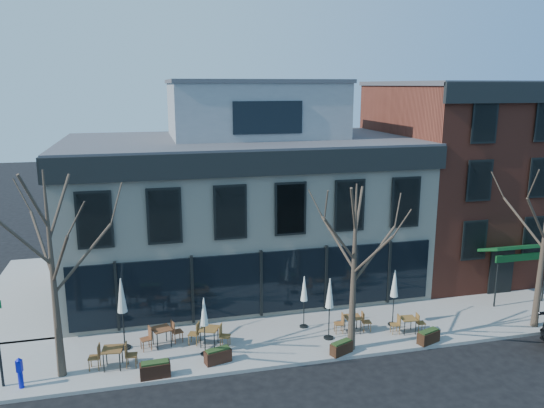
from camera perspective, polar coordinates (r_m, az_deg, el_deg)
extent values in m
plane|color=black|center=(25.88, -1.19, -12.38)|extent=(120.00, 120.00, 0.00)
cube|color=gray|center=(24.86, 7.47, -13.41)|extent=(33.50, 4.70, 0.15)
cube|color=gray|center=(31.47, -24.47, -8.75)|extent=(4.50, 12.00, 0.15)
cube|color=silver|center=(29.19, -3.39, -1.14)|extent=(18.00, 10.00, 8.00)
cube|color=#47474C|center=(28.49, -3.49, 6.79)|extent=(18.30, 10.30, 0.30)
cube|color=black|center=(23.57, -1.21, 4.36)|extent=(18.30, 0.25, 1.10)
cube|color=black|center=(28.38, -21.97, 4.86)|extent=(0.25, 10.30, 1.10)
cube|color=black|center=(25.08, -1.18, -8.50)|extent=(17.20, 0.12, 3.00)
cube|color=black|center=(28.64, -21.18, -6.65)|extent=(0.12, 7.50, 3.00)
cube|color=gray|center=(29.55, -1.95, 10.03)|extent=(9.00, 6.50, 3.00)
cube|color=brown|center=(33.68, 18.90, 2.66)|extent=(8.00, 10.00, 11.00)
cube|color=#47474C|center=(33.24, 19.60, 12.12)|extent=(8.20, 10.20, 0.25)
cube|color=black|center=(29.08, 25.11, 10.80)|extent=(8.20, 0.25, 1.00)
cube|color=#0D3C18|center=(29.63, 24.60, -4.29)|extent=(3.20, 1.66, 0.67)
cube|color=black|center=(30.71, 23.40, -6.84)|extent=(1.40, 0.10, 2.50)
cone|color=#382B21|center=(21.12, -22.49, -7.26)|extent=(0.34, 0.34, 7.92)
cylinder|color=#382B21|center=(20.97, -19.66, -5.51)|extent=(2.23, 0.50, 2.48)
cylinder|color=#382B21|center=(21.80, -23.54, -3.89)|extent=(1.03, 2.05, 2.14)
cylinder|color=#382B21|center=(20.53, -25.30, -3.55)|extent=(1.80, 0.75, 2.21)
cylinder|color=#382B21|center=(19.85, -21.83, -5.58)|extent=(1.03, 2.04, 2.28)
cone|color=#382B21|center=(21.89, 8.79, -6.93)|extent=(0.34, 0.34, 7.04)
cylinder|color=#382B21|center=(22.24, 10.94, -5.32)|extent=(2.00, 0.46, 2.21)
cylinder|color=#382B21|center=(22.22, 7.06, -4.09)|extent=(0.93, 1.84, 1.91)
cylinder|color=#382B21|center=(20.95, 7.30, -3.83)|extent=(1.61, 0.68, 1.97)
cylinder|color=#382B21|center=(21.03, 10.77, -5.42)|extent=(0.93, 1.83, 2.03)
cone|color=#382B21|center=(26.51, 27.14, -4.23)|extent=(0.34, 0.34, 7.48)
cylinder|color=#382B21|center=(26.66, 25.39, -1.79)|extent=(0.98, 1.94, 2.03)
cylinder|color=#382B21|center=(25.43, 26.53, -1.43)|extent=(1.71, 0.71, 2.09)
cylinder|color=#0D15AD|center=(22.31, -25.40, -16.70)|extent=(0.18, 0.18, 0.64)
cube|color=#0D15AD|center=(22.05, -25.54, -15.44)|extent=(0.23, 0.20, 0.46)
cone|color=#0D15AD|center=(21.93, -25.62, -14.80)|extent=(0.24, 0.24, 0.11)
cube|color=brown|center=(22.21, -16.79, -14.72)|extent=(0.84, 0.84, 0.04)
cylinder|color=black|center=(22.18, -17.66, -15.98)|extent=(0.04, 0.04, 0.78)
cylinder|color=black|center=(22.08, -16.05, -16.01)|extent=(0.04, 0.04, 0.78)
cylinder|color=black|center=(22.71, -17.38, -15.26)|extent=(0.04, 0.04, 0.78)
cylinder|color=black|center=(22.61, -15.81, -15.28)|extent=(0.04, 0.04, 0.78)
cube|color=brown|center=(23.40, -11.80, -13.01)|extent=(0.92, 0.92, 0.04)
cylinder|color=black|center=(23.24, -12.22, -14.29)|extent=(0.04, 0.04, 0.76)
cylinder|color=black|center=(23.41, -10.81, -14.02)|extent=(0.04, 0.04, 0.76)
cylinder|color=black|center=(23.75, -12.69, -13.70)|extent=(0.04, 0.04, 0.76)
cylinder|color=black|center=(23.91, -11.31, -13.45)|extent=(0.04, 0.04, 0.76)
cube|color=brown|center=(23.12, -6.78, -13.16)|extent=(0.97, 0.97, 0.04)
cylinder|color=black|center=(23.11, -7.68, -14.27)|extent=(0.04, 0.04, 0.76)
cylinder|color=black|center=(22.96, -6.23, -14.42)|extent=(0.04, 0.04, 0.76)
cylinder|color=black|center=(23.62, -7.27, -13.64)|extent=(0.04, 0.04, 0.76)
cylinder|color=black|center=(23.47, -5.84, -13.78)|extent=(0.04, 0.04, 0.76)
cube|color=brown|center=(24.39, 8.69, -11.93)|extent=(0.75, 0.75, 0.04)
cylinder|color=black|center=(24.24, 8.21, -13.02)|extent=(0.04, 0.04, 0.70)
cylinder|color=black|center=(24.38, 9.48, -12.90)|extent=(0.04, 0.04, 0.70)
cylinder|color=black|center=(24.71, 7.86, -12.49)|extent=(0.04, 0.04, 0.70)
cylinder|color=black|center=(24.86, 9.10, -12.38)|extent=(0.04, 0.04, 0.70)
cube|color=brown|center=(24.85, 14.45, -11.83)|extent=(0.70, 0.70, 0.04)
cylinder|color=black|center=(24.68, 14.07, -12.85)|extent=(0.04, 0.04, 0.66)
cylinder|color=black|center=(24.87, 15.20, -12.71)|extent=(0.04, 0.04, 0.66)
cylinder|color=black|center=(25.11, 13.62, -12.36)|extent=(0.04, 0.04, 0.66)
cylinder|color=black|center=(25.30, 14.73, -12.23)|extent=(0.04, 0.04, 0.66)
cylinder|color=black|center=(23.89, -15.54, -14.63)|extent=(0.50, 0.50, 0.07)
cylinder|color=black|center=(23.37, -15.71, -11.99)|extent=(0.06, 0.06, 2.49)
cone|color=beige|center=(22.93, -15.88, -9.41)|extent=(0.41, 0.41, 1.47)
cylinder|color=black|center=(22.77, -7.19, -15.69)|extent=(0.40, 0.40, 0.05)
cylinder|color=black|center=(22.33, -7.26, -13.52)|extent=(0.05, 0.05, 1.98)
cone|color=silver|center=(21.95, -7.33, -11.40)|extent=(0.32, 0.32, 1.17)
cylinder|color=black|center=(24.91, 3.43, -12.99)|extent=(0.39, 0.39, 0.05)
cylinder|color=black|center=(24.52, 3.46, -10.98)|extent=(0.04, 0.04, 1.96)
cone|color=white|center=(24.17, 3.49, -9.05)|extent=(0.32, 0.32, 1.16)
cylinder|color=black|center=(23.99, 6.11, -14.10)|extent=(0.44, 0.44, 0.06)
cylinder|color=black|center=(23.53, 6.17, -11.76)|extent=(0.05, 0.05, 2.21)
cone|color=silver|center=(23.13, 6.23, -9.49)|extent=(0.36, 0.36, 1.31)
cylinder|color=black|center=(25.67, 12.82, -12.50)|extent=(0.43, 0.43, 0.06)
cylinder|color=black|center=(25.25, 12.94, -10.37)|extent=(0.05, 0.05, 2.13)
cone|color=silver|center=(24.89, 13.05, -8.32)|extent=(0.35, 0.35, 1.26)
cube|color=#331A11|center=(21.44, -12.46, -17.05)|extent=(1.15, 0.51, 0.57)
cube|color=#1E3314|center=(21.30, -12.50, -16.33)|extent=(1.03, 0.41, 0.09)
cube|color=#321A10|center=(22.05, -5.84, -15.97)|extent=(1.13, 0.68, 0.53)
cube|color=#1E3314|center=(21.91, -5.85, -15.32)|extent=(1.00, 0.57, 0.08)
cube|color=#321D10|center=(22.75, 7.46, -15.12)|extent=(1.04, 0.74, 0.48)
cube|color=#1E3314|center=(22.63, 7.48, -14.53)|extent=(0.92, 0.63, 0.08)
cube|color=black|center=(24.35, 16.48, -13.56)|extent=(1.11, 0.74, 0.52)
cube|color=#1E3314|center=(24.24, 16.52, -12.97)|extent=(0.98, 0.63, 0.08)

